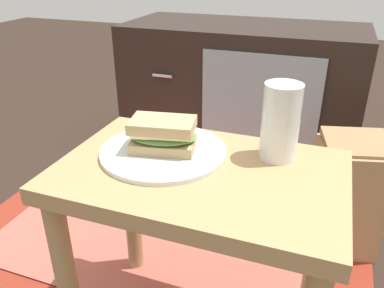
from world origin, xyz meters
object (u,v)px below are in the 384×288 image
sandwich_front (163,135)px  paper_bag (346,196)px  tv_cabinet (241,94)px  beer_glass (280,123)px  plate (163,151)px

sandwich_front → paper_bag: bearing=46.1°
sandwich_front → paper_bag: sandwich_front is taller
sandwich_front → tv_cabinet: bearing=92.8°
beer_glass → tv_cabinet: bearing=107.7°
tv_cabinet → plate: bearing=-87.2°
sandwich_front → beer_glass: bearing=16.1°
tv_cabinet → sandwich_front: (0.05, -0.91, 0.21)m
plate → beer_glass: 0.25m
tv_cabinet → plate: size_ratio=3.63×
beer_glass → plate: bearing=-163.9°
plate → paper_bag: size_ratio=0.70×
plate → tv_cabinet: bearing=92.8°
plate → paper_bag: (0.40, 0.42, -0.28)m
plate → sandwich_front: (-0.00, 0.00, 0.04)m
plate → paper_bag: plate is taller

